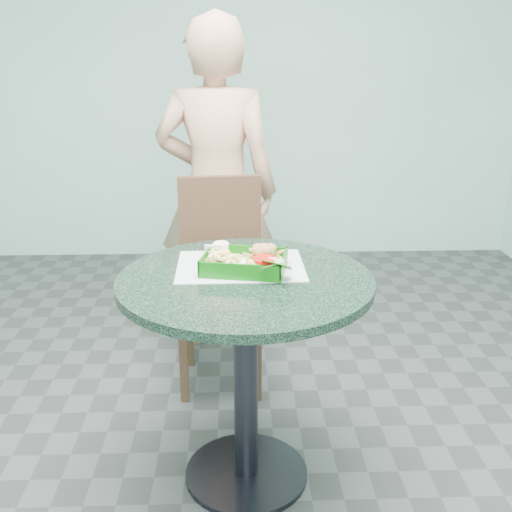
{
  "coord_description": "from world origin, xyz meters",
  "views": [
    {
      "loc": [
        -0.03,
        -1.79,
        1.46
      ],
      "look_at": [
        0.04,
        0.1,
        0.81
      ],
      "focal_mm": 42.0,
      "sensor_mm": 36.0,
      "label": 1
    }
  ],
  "objects_px": {
    "dining_chair": "(220,268)",
    "diner_person": "(217,177)",
    "cafe_table": "(246,330)",
    "crab_sandwich": "(262,259)",
    "food_basket": "(244,272)",
    "sauce_ramekin": "(215,254)"
  },
  "relations": [
    {
      "from": "food_basket",
      "to": "crab_sandwich",
      "type": "distance_m",
      "value": 0.08
    },
    {
      "from": "diner_person",
      "to": "crab_sandwich",
      "type": "relative_size",
      "value": 14.63
    },
    {
      "from": "food_basket",
      "to": "sauce_ramekin",
      "type": "relative_size",
      "value": 4.85
    },
    {
      "from": "dining_chair",
      "to": "diner_person",
      "type": "height_order",
      "value": "diner_person"
    },
    {
      "from": "cafe_table",
      "to": "crab_sandwich",
      "type": "distance_m",
      "value": 0.24
    },
    {
      "from": "cafe_table",
      "to": "dining_chair",
      "type": "xyz_separation_m",
      "value": [
        -0.1,
        0.73,
        -0.05
      ]
    },
    {
      "from": "cafe_table",
      "to": "food_basket",
      "type": "xyz_separation_m",
      "value": [
        -0.0,
        0.06,
        0.19
      ]
    },
    {
      "from": "cafe_table",
      "to": "diner_person",
      "type": "bearing_deg",
      "value": 96.43
    },
    {
      "from": "food_basket",
      "to": "sauce_ramekin",
      "type": "bearing_deg",
      "value": 136.91
    },
    {
      "from": "dining_chair",
      "to": "food_basket",
      "type": "distance_m",
      "value": 0.73
    },
    {
      "from": "diner_person",
      "to": "sauce_ramekin",
      "type": "distance_m",
      "value": 0.91
    },
    {
      "from": "crab_sandwich",
      "to": "dining_chair",
      "type": "bearing_deg",
      "value": 103.79
    },
    {
      "from": "crab_sandwich",
      "to": "sauce_ramekin",
      "type": "xyz_separation_m",
      "value": [
        -0.16,
        0.06,
        -0.0
      ]
    },
    {
      "from": "cafe_table",
      "to": "crab_sandwich",
      "type": "relative_size",
      "value": 6.88
    },
    {
      "from": "food_basket",
      "to": "crab_sandwich",
      "type": "xyz_separation_m",
      "value": [
        0.06,
        0.03,
        0.03
      ]
    },
    {
      "from": "diner_person",
      "to": "crab_sandwich",
      "type": "height_order",
      "value": "diner_person"
    },
    {
      "from": "cafe_table",
      "to": "food_basket",
      "type": "bearing_deg",
      "value": 91.84
    },
    {
      "from": "diner_person",
      "to": "food_basket",
      "type": "relative_size",
      "value": 6.59
    },
    {
      "from": "food_basket",
      "to": "crab_sandwich",
      "type": "height_order",
      "value": "crab_sandwich"
    },
    {
      "from": "dining_chair",
      "to": "sauce_ramekin",
      "type": "xyz_separation_m",
      "value": [
        0.0,
        -0.59,
        0.27
      ]
    },
    {
      "from": "cafe_table",
      "to": "dining_chair",
      "type": "height_order",
      "value": "dining_chair"
    },
    {
      "from": "dining_chair",
      "to": "crab_sandwich",
      "type": "distance_m",
      "value": 0.72
    }
  ]
}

